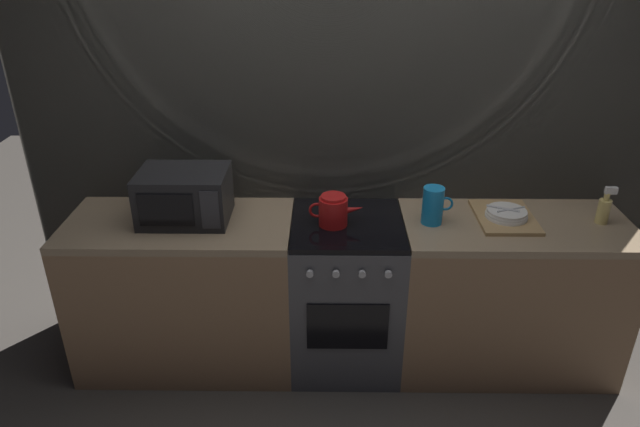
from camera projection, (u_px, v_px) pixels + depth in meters
name	position (u px, v px, depth m)	size (l,w,h in m)	color
ground_plane	(344.00, 356.00, 3.42)	(8.00, 8.00, 0.00)	#47423D
back_wall	(347.00, 147.00, 3.17)	(3.60, 0.05, 2.40)	#B2AD9E
counter_left	(186.00, 292.00, 3.23)	(1.20, 0.60, 0.90)	#997251
stove_unit	(346.00, 293.00, 3.22)	(0.60, 0.63, 0.90)	#4C4C51
counter_right	(506.00, 294.00, 3.21)	(1.20, 0.60, 0.90)	#997251
microwave	(184.00, 196.00, 2.99)	(0.46, 0.35, 0.27)	black
kettle	(333.00, 211.00, 2.96)	(0.28, 0.15, 0.17)	red
pitcher	(433.00, 205.00, 2.97)	(0.16, 0.11, 0.20)	#198CD8
dish_pile	(505.00, 215.00, 3.04)	(0.30, 0.40, 0.07)	tan
spray_bottle	(604.00, 209.00, 2.98)	(0.08, 0.06, 0.20)	#E5CC72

